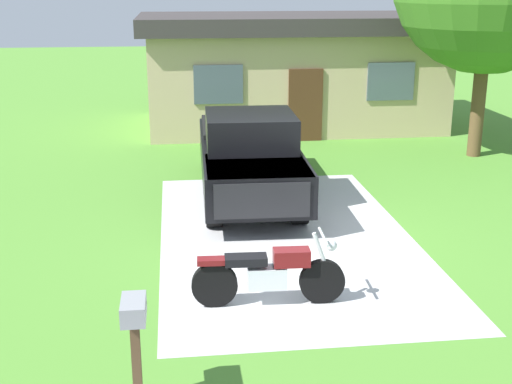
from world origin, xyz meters
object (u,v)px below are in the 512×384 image
Objects in this scene: motorcycle at (270,274)px; neighbor_house at (291,69)px; mailbox at (134,324)px; pickup_truck at (249,153)px.

motorcycle is 13.27m from neighbor_house.
mailbox is 0.13× the size of neighbor_house.
mailbox reaches higher than motorcycle.
pickup_truck is (0.28, 5.24, 0.48)m from motorcycle.
pickup_truck reaches higher than mailbox.
mailbox is at bearing -105.38° from pickup_truck.
neighbor_house reaches higher than pickup_truck.
mailbox is at bearing -128.43° from motorcycle.
neighbor_house is (2.24, 7.72, 0.84)m from pickup_truck.
pickup_truck is at bearing 74.62° from mailbox.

